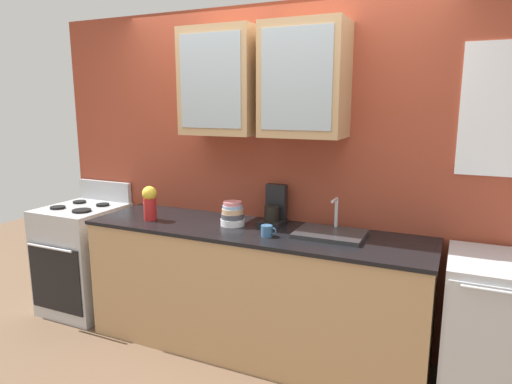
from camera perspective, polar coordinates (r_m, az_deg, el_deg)
The scene contains 10 objects.
ground_plane at distance 3.59m, azimuth -0.47°, elevation -19.14°, with size 10.00×10.00×0.00m, color brown.
back_wall_unit at distance 3.42m, azimuth 1.97°, elevation 4.72°, with size 3.91×0.45×2.52m.
counter at distance 3.38m, azimuth -0.48°, elevation -12.30°, with size 2.51×0.67×0.93m.
stove_range at distance 4.29m, azimuth -20.93°, elevation -7.78°, with size 0.60×0.69×1.11m.
sink_faucet at distance 3.09m, azimuth 9.42°, elevation -5.17°, with size 0.46×0.34×0.24m.
bowl_stack at distance 3.30m, azimuth -2.99°, elevation -2.85°, with size 0.18×0.18×0.18m.
vase at distance 3.52m, azimuth -13.33°, elevation -1.24°, with size 0.11×0.11×0.26m.
cup_near_sink at distance 3.03m, azimuth 1.40°, elevation -4.95°, with size 0.11×0.08×0.08m.
dishwasher at distance 3.12m, azimuth 28.20°, elevation -15.81°, with size 0.60×0.65×0.93m.
coffee_maker at distance 3.34m, azimuth 2.33°, elevation -2.20°, with size 0.17×0.20×0.29m.
Camera 1 is at (1.31, -2.80, 1.81)m, focal length 31.52 mm.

